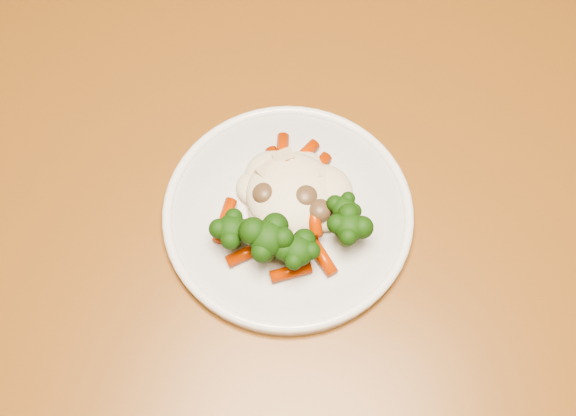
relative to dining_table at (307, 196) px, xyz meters
name	(u,v)px	position (x,y,z in m)	size (l,w,h in m)	color
dining_table	(307,196)	(0.00, 0.00, 0.00)	(1.24, 0.89, 0.75)	brown
plate	(288,214)	(0.00, -0.08, 0.11)	(0.25, 0.25, 0.01)	white
meal	(291,214)	(0.00, -0.09, 0.13)	(0.15, 0.16, 0.05)	beige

